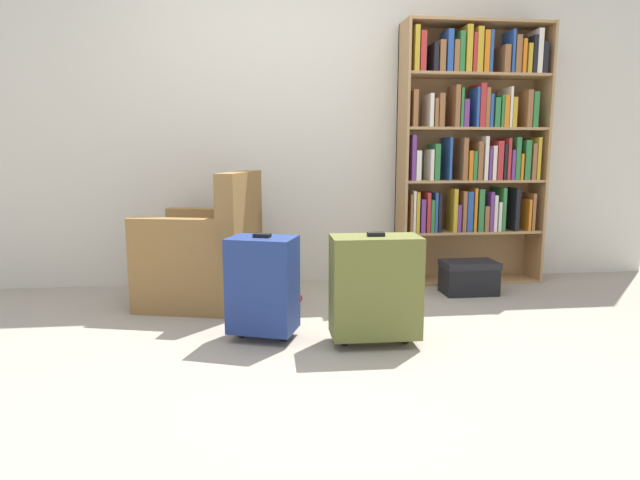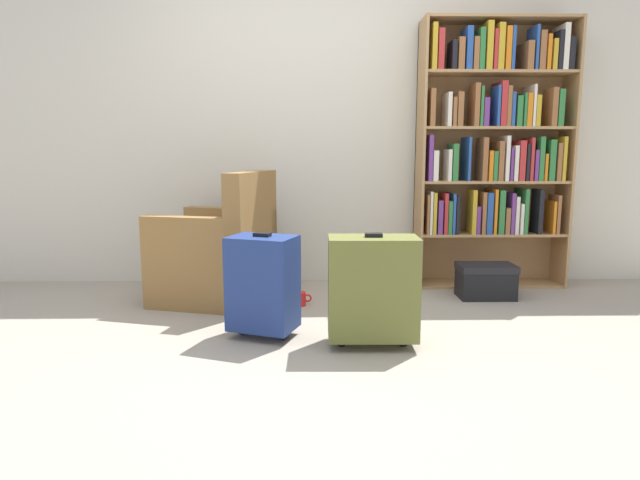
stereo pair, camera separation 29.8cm
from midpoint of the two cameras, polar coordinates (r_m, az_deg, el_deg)
The scene contains 8 objects.
ground_plane at distance 2.83m, azimuth -2.06°, elevation -12.12°, with size 10.38×10.38×0.00m, color #9E9384.
back_wall at distance 4.35m, azimuth -4.13°, elevation 12.75°, with size 5.93×0.10×2.60m, color beige.
bookshelf at distance 4.40m, azimuth 13.78°, elevation 9.84°, with size 1.13×0.30×1.99m.
armchair at distance 3.82m, azimuth -14.06°, elevation -1.81°, with size 0.86×0.86×0.90m.
mug at distance 3.69m, azimuth -5.37°, elevation -6.25°, with size 0.12×0.08×0.10m.
storage_box at distance 4.09m, azimuth 13.35°, elevation -3.76°, with size 0.39×0.25×0.24m.
suitcase_navy_blue at distance 3.02m, azimuth -8.84°, elevation -4.65°, with size 0.42×0.36×0.59m.
suitcase_olive at distance 2.90m, azimuth 2.87°, elevation -4.91°, with size 0.47×0.26×0.61m.
Camera 1 is at (-0.37, -2.61, 1.03)m, focal length 30.52 mm.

